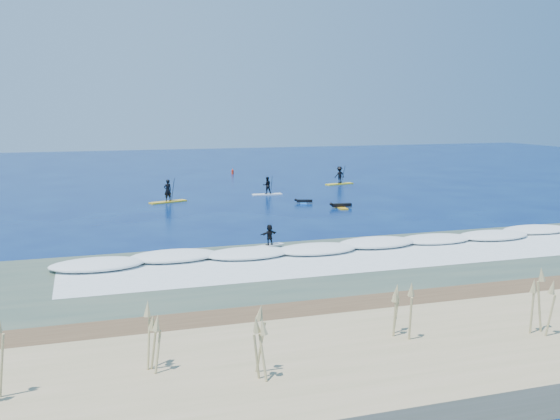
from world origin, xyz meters
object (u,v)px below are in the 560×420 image
object	(u,v)px
sup_paddler_center	(267,187)
wave_surfer	(270,236)
prone_paddler_far	(304,202)
prone_paddler_near	(341,206)
marker_buoy	(233,172)
sup_paddler_left	(168,194)
sup_paddler_right	(339,176)

from	to	relation	value
sup_paddler_center	wave_surfer	xyz separation A→B (m)	(-6.35, -21.84, 0.02)
prone_paddler_far	wave_surfer	bearing A→B (deg)	172.27
prone_paddler_far	wave_surfer	world-z (taller)	wave_surfer
prone_paddler_near	marker_buoy	world-z (taller)	marker_buoy
sup_paddler_left	sup_paddler_right	world-z (taller)	sup_paddler_left
wave_surfer	prone_paddler_near	bearing A→B (deg)	32.33
sup_paddler_left	wave_surfer	bearing A→B (deg)	-100.50
sup_paddler_right	sup_paddler_center	bearing A→B (deg)	-163.57
sup_paddler_left	sup_paddler_center	xyz separation A→B (m)	(9.53, 1.86, 0.01)
sup_paddler_center	marker_buoy	bearing A→B (deg)	87.86
sup_paddler_right	wave_surfer	bearing A→B (deg)	-133.34
prone_paddler_far	sup_paddler_center	bearing A→B (deg)	32.37
wave_surfer	marker_buoy	bearing A→B (deg)	59.93
prone_paddler_near	sup_paddler_center	bearing A→B (deg)	25.98
sup_paddler_left	sup_paddler_right	size ratio (longest dim) A/B	1.04
marker_buoy	wave_surfer	bearing A→B (deg)	-100.48
sup_paddler_center	sup_paddler_left	bearing A→B (deg)	-167.54
sup_paddler_center	prone_paddler_near	bearing A→B (deg)	-67.51
wave_surfer	prone_paddler_far	bearing A→B (deg)	44.10
sup_paddler_center	marker_buoy	distance (m)	18.95
wave_surfer	marker_buoy	size ratio (longest dim) A/B	2.58
sup_paddler_right	marker_buoy	world-z (taller)	sup_paddler_right
prone_paddler_near	sup_paddler_left	bearing A→B (deg)	65.57
sup_paddler_left	wave_surfer	distance (m)	20.24
sup_paddler_right	prone_paddler_far	distance (m)	14.12
sup_paddler_left	prone_paddler_near	size ratio (longest dim) A/B	1.43
sup_paddler_right	marker_buoy	size ratio (longest dim) A/B	4.53
prone_paddler_near	prone_paddler_far	bearing A→B (deg)	37.80
marker_buoy	sup_paddler_right	bearing A→B (deg)	-57.70
prone_paddler_near	marker_buoy	distance (m)	28.22
wave_surfer	marker_buoy	xyz separation A→B (m)	(7.54, 40.75, -0.44)
prone_paddler_far	marker_buoy	bearing A→B (deg)	19.25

